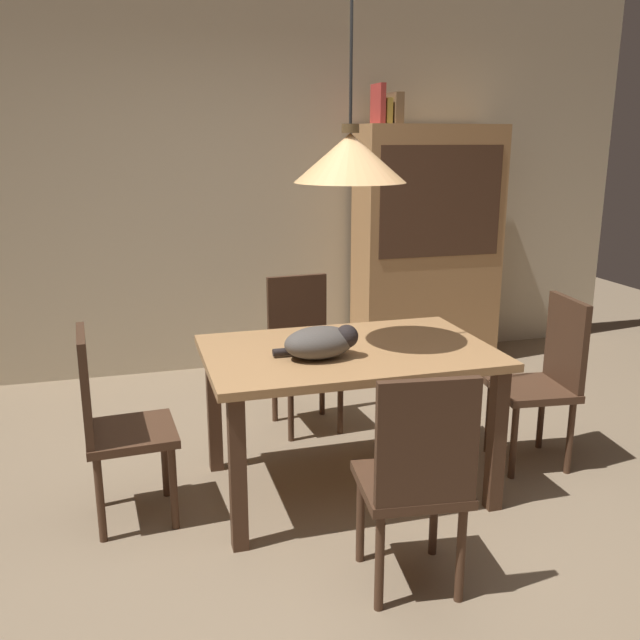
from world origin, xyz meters
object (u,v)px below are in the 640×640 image
chair_far_back (302,345)px  cat_sleeping (322,342)px  chair_right_side (546,374)px  chair_left_side (112,419)px  book_brown_thick (394,108)px  hutch_bookcase (427,252)px  book_red_tall (378,104)px  dining_table (348,368)px  pendant_lamp (350,157)px  chair_near_front (417,475)px  book_yellow_short (385,111)px

chair_far_back → cat_sleeping: bearing=-99.2°
chair_right_side → chair_far_back: 1.44m
chair_left_side → cat_sleeping: chair_left_side is taller
book_brown_thick → hutch_bookcase: bearing=-0.3°
chair_far_back → book_red_tall: (0.82, 0.96, 1.48)m
hutch_bookcase → book_red_tall: (-0.43, 0.00, 1.10)m
dining_table → pendant_lamp: size_ratio=1.08×
chair_near_front → chair_right_side: bearing=37.4°
chair_right_side → hutch_bookcase: size_ratio=0.50×
chair_near_front → chair_far_back: 1.76m
cat_sleeping → pendant_lamp: (0.16, 0.10, 0.84)m
chair_right_side → book_red_tall: book_red_tall is taller
dining_table → chair_near_front: (-0.01, -0.88, -0.14)m
chair_left_side → book_red_tall: book_red_tall is taller
chair_right_side → book_brown_thick: 2.36m
cat_sleeping → hutch_bookcase: (1.41, 1.95, 0.06)m
cat_sleeping → book_yellow_short: book_yellow_short is taller
chair_left_side → book_red_tall: bearing=43.5°
chair_near_front → book_yellow_short: (0.88, 2.72, 1.43)m
chair_right_side → book_yellow_short: bearing=97.8°
chair_far_back → chair_left_side: (-1.12, -0.88, 0.00)m
chair_near_front → cat_sleeping: bearing=101.4°
chair_near_front → book_red_tall: book_red_tall is taller
dining_table → book_red_tall: book_red_tall is taller
hutch_bookcase → chair_left_side: bearing=-142.2°
chair_near_front → book_red_tall: bearing=73.1°
dining_table → book_yellow_short: book_yellow_short is taller
cat_sleeping → book_red_tall: (0.98, 1.95, 1.16)m
chair_right_side → book_brown_thick: bearing=95.6°
chair_far_back → hutch_bookcase: 1.63m
dining_table → book_yellow_short: size_ratio=7.00×
book_yellow_short → book_brown_thick: (0.07, 0.00, 0.02)m
chair_far_back → book_yellow_short: size_ratio=4.65×
chair_left_side → pendant_lamp: size_ratio=0.72×
chair_right_side → pendant_lamp: size_ratio=0.72×
chair_right_side → chair_far_back: same height
cat_sleeping → chair_left_side: bearing=174.1°
book_red_tall → book_yellow_short: bearing=0.0°
pendant_lamp → book_red_tall: (0.82, 1.84, 0.33)m
chair_far_back → chair_left_side: size_ratio=1.00×
chair_left_side → dining_table: bearing=0.2°
cat_sleeping → hutch_bookcase: size_ratio=0.21×
chair_near_front → pendant_lamp: size_ratio=0.72×
dining_table → pendant_lamp: pendant_lamp is taller
hutch_bookcase → book_brown_thick: book_brown_thick is taller
chair_right_side → dining_table: bearing=179.6°
chair_far_back → cat_sleeping: chair_far_back is taller
chair_near_front → hutch_bookcase: (1.26, 2.72, 0.38)m
book_brown_thick → chair_right_side: bearing=-84.4°
chair_near_front → pendant_lamp: (0.01, 0.88, 1.15)m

